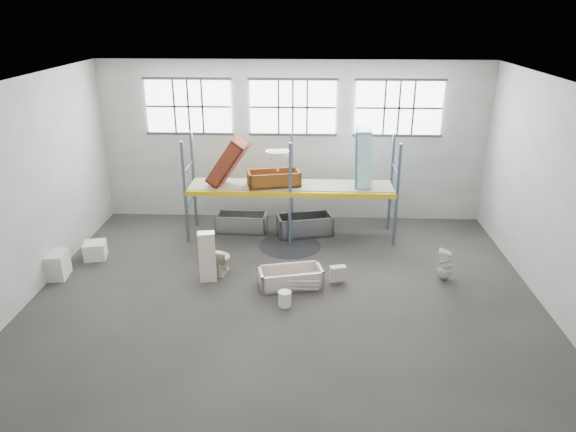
# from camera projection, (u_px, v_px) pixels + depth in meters

# --- Properties ---
(floor) EXTENTS (12.00, 10.00, 0.10)m
(floor) POSITION_uv_depth(u_px,v_px,m) (285.00, 294.00, 12.91)
(floor) COLOR #49443E
(floor) RESTS_ON ground
(ceiling) EXTENTS (12.00, 10.00, 0.10)m
(ceiling) POSITION_uv_depth(u_px,v_px,m) (285.00, 79.00, 11.04)
(ceiling) COLOR silver
(ceiling) RESTS_ON ground
(wall_back) EXTENTS (12.00, 0.10, 5.00)m
(wall_back) POSITION_uv_depth(u_px,v_px,m) (293.00, 142.00, 16.67)
(wall_back) COLOR #A3A197
(wall_back) RESTS_ON ground
(wall_front) EXTENTS (12.00, 0.10, 5.00)m
(wall_front) POSITION_uv_depth(u_px,v_px,m) (267.00, 317.00, 7.28)
(wall_front) COLOR #A8A69C
(wall_front) RESTS_ON ground
(wall_left) EXTENTS (0.10, 10.00, 5.00)m
(wall_left) POSITION_uv_depth(u_px,v_px,m) (22.00, 191.00, 12.22)
(wall_left) COLOR #B9B6AB
(wall_left) RESTS_ON ground
(wall_right) EXTENTS (0.10, 10.00, 5.00)m
(wall_right) POSITION_uv_depth(u_px,v_px,m) (559.00, 199.00, 11.73)
(wall_right) COLOR beige
(wall_right) RESTS_ON ground
(window_left) EXTENTS (2.60, 0.04, 1.60)m
(window_left) POSITION_uv_depth(u_px,v_px,m) (189.00, 106.00, 16.29)
(window_left) COLOR white
(window_left) RESTS_ON wall_back
(window_mid) EXTENTS (2.60, 0.04, 1.60)m
(window_mid) POSITION_uv_depth(u_px,v_px,m) (293.00, 107.00, 16.16)
(window_mid) COLOR white
(window_mid) RESTS_ON wall_back
(window_right) EXTENTS (2.60, 0.04, 1.60)m
(window_right) POSITION_uv_depth(u_px,v_px,m) (399.00, 108.00, 16.03)
(window_right) COLOR white
(window_right) RESTS_ON wall_back
(rack_upright_la) EXTENTS (0.08, 0.08, 3.00)m
(rack_upright_la) POSITION_uv_depth(u_px,v_px,m) (185.00, 193.00, 15.16)
(rack_upright_la) COLOR slate
(rack_upright_la) RESTS_ON floor
(rack_upright_lb) EXTENTS (0.08, 0.08, 3.00)m
(rack_upright_lb) POSITION_uv_depth(u_px,v_px,m) (194.00, 180.00, 16.27)
(rack_upright_lb) COLOR slate
(rack_upright_lb) RESTS_ON floor
(rack_upright_ma) EXTENTS (0.08, 0.08, 3.00)m
(rack_upright_ma) POSITION_uv_depth(u_px,v_px,m) (290.00, 195.00, 15.04)
(rack_upright_ma) COLOR slate
(rack_upright_ma) RESTS_ON floor
(rack_upright_mb) EXTENTS (0.08, 0.08, 3.00)m
(rack_upright_mb) POSITION_uv_depth(u_px,v_px,m) (292.00, 182.00, 16.15)
(rack_upright_mb) COLOR slate
(rack_upright_mb) RESTS_ON floor
(rack_upright_ra) EXTENTS (0.08, 0.08, 3.00)m
(rack_upright_ra) POSITION_uv_depth(u_px,v_px,m) (397.00, 196.00, 14.92)
(rack_upright_ra) COLOR slate
(rack_upright_ra) RESTS_ON floor
(rack_upright_rb) EXTENTS (0.08, 0.08, 3.00)m
(rack_upright_rb) POSITION_uv_depth(u_px,v_px,m) (391.00, 183.00, 16.03)
(rack_upright_rb) COLOR slate
(rack_upright_rb) RESTS_ON floor
(rack_beam_front) EXTENTS (6.00, 0.10, 0.14)m
(rack_beam_front) POSITION_uv_depth(u_px,v_px,m) (290.00, 195.00, 15.04)
(rack_beam_front) COLOR yellow
(rack_beam_front) RESTS_ON floor
(rack_beam_back) EXTENTS (6.00, 0.10, 0.14)m
(rack_beam_back) POSITION_uv_depth(u_px,v_px,m) (292.00, 182.00, 16.15)
(rack_beam_back) COLOR yellow
(rack_beam_back) RESTS_ON floor
(shelf_deck) EXTENTS (5.90, 1.10, 0.03)m
(shelf_deck) POSITION_uv_depth(u_px,v_px,m) (291.00, 185.00, 15.56)
(shelf_deck) COLOR gray
(shelf_deck) RESTS_ON floor
(wet_patch) EXTENTS (1.80, 1.80, 0.00)m
(wet_patch) POSITION_uv_depth(u_px,v_px,m) (290.00, 246.00, 15.40)
(wet_patch) COLOR black
(wet_patch) RESTS_ON floor
(bathtub_beige) EXTENTS (1.68, 1.08, 0.46)m
(bathtub_beige) POSITION_uv_depth(u_px,v_px,m) (291.00, 277.00, 13.13)
(bathtub_beige) COLOR beige
(bathtub_beige) RESTS_ON floor
(cistern_spare) EXTENTS (0.43, 0.29, 0.37)m
(cistern_spare) POSITION_uv_depth(u_px,v_px,m) (338.00, 273.00, 13.22)
(cistern_spare) COLOR beige
(cistern_spare) RESTS_ON bathtub_beige
(sink_in_tub) EXTENTS (0.58, 0.58, 0.17)m
(sink_in_tub) POSITION_uv_depth(u_px,v_px,m) (308.00, 276.00, 13.33)
(sink_in_tub) COLOR beige
(sink_in_tub) RESTS_ON bathtub_beige
(toilet_beige) EXTENTS (0.53, 0.77, 0.72)m
(toilet_beige) POSITION_uv_depth(u_px,v_px,m) (221.00, 260.00, 13.73)
(toilet_beige) COLOR #F2E3C5
(toilet_beige) RESTS_ON floor
(cistern_tall) EXTENTS (0.47, 0.35, 1.30)m
(cistern_tall) POSITION_uv_depth(u_px,v_px,m) (207.00, 257.00, 13.25)
(cistern_tall) COLOR #F0DFC5
(cistern_tall) RESTS_ON floor
(toilet_white) EXTENTS (0.47, 0.46, 0.81)m
(toilet_white) POSITION_uv_depth(u_px,v_px,m) (445.00, 265.00, 13.37)
(toilet_white) COLOR white
(toilet_white) RESTS_ON floor
(steel_tub_left) EXTENTS (1.54, 0.76, 0.56)m
(steel_tub_left) POSITION_uv_depth(u_px,v_px,m) (242.00, 222.00, 16.32)
(steel_tub_left) COLOR #BABEC2
(steel_tub_left) RESTS_ON floor
(steel_tub_right) EXTENTS (1.77, 1.12, 0.60)m
(steel_tub_right) POSITION_uv_depth(u_px,v_px,m) (305.00, 225.00, 16.09)
(steel_tub_right) COLOR #9FA0A6
(steel_tub_right) RESTS_ON floor
(rust_tub_flat) EXTENTS (1.62, 1.03, 0.42)m
(rust_tub_flat) POSITION_uv_depth(u_px,v_px,m) (274.00, 178.00, 15.40)
(rust_tub_flat) COLOR #87430A
(rust_tub_flat) RESTS_ON shelf_deck
(rust_tub_tilted) EXTENTS (1.32, 0.93, 1.47)m
(rust_tub_tilted) POSITION_uv_depth(u_px,v_px,m) (228.00, 162.00, 15.21)
(rust_tub_tilted) COLOR #963E25
(rust_tub_tilted) RESTS_ON shelf_deck
(sink_on_shelf) EXTENTS (0.75, 0.62, 0.61)m
(sink_on_shelf) POSITION_uv_depth(u_px,v_px,m) (278.00, 170.00, 15.23)
(sink_on_shelf) COLOR silver
(sink_on_shelf) RESTS_ON rust_tub_flat
(blue_tub_upright) EXTENTS (0.59, 0.83, 1.70)m
(blue_tub_upright) POSITION_uv_depth(u_px,v_px,m) (363.00, 159.00, 15.22)
(blue_tub_upright) COLOR #AAEEFA
(blue_tub_upright) RESTS_ON shelf_deck
(bucket) EXTENTS (0.40, 0.40, 0.36)m
(bucket) POSITION_uv_depth(u_px,v_px,m) (285.00, 299.00, 12.27)
(bucket) COLOR white
(bucket) RESTS_ON floor
(carton_near) EXTENTS (0.84, 0.74, 0.67)m
(carton_near) POSITION_uv_depth(u_px,v_px,m) (51.00, 265.00, 13.51)
(carton_near) COLOR silver
(carton_near) RESTS_ON floor
(carton_far) EXTENTS (0.67, 0.67, 0.47)m
(carton_far) POSITION_uv_depth(u_px,v_px,m) (95.00, 250.00, 14.57)
(carton_far) COLOR white
(carton_far) RESTS_ON floor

